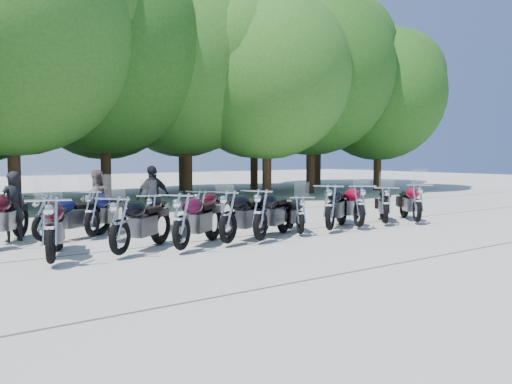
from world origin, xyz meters
TOP-DOWN VIEW (x-y plane):
  - ground at (0.00, 0.00)m, footprint 90.00×90.00m
  - tree_3 at (-3.57, 11.24)m, footprint 8.70×8.70m
  - tree_4 at (0.54, 13.09)m, footprint 9.13×9.13m
  - tree_5 at (4.61, 13.20)m, footprint 9.04×9.04m
  - tree_6 at (7.55, 10.82)m, footprint 8.00×8.00m
  - tree_7 at (11.20, 11.78)m, footprint 8.79×8.79m
  - tree_8 at (15.83, 11.20)m, footprint 7.53×7.53m
  - tree_12 at (1.80, 16.47)m, footprint 7.88×7.88m
  - tree_13 at (6.69, 17.47)m, footprint 8.31×8.31m
  - tree_14 at (10.68, 16.09)m, footprint 8.02×8.02m
  - tree_15 at (16.61, 17.02)m, footprint 9.67×9.67m
  - motorcycle_0 at (-5.37, 0.51)m, footprint 1.63×2.69m
  - motorcycle_1 at (-4.02, 0.58)m, footprint 2.43×2.10m
  - motorcycle_2 at (-2.79, 0.34)m, footprint 2.48×2.15m
  - motorcycle_3 at (-1.55, 0.46)m, footprint 2.59×1.90m
  - motorcycle_4 at (-0.70, 0.38)m, footprint 2.53×2.03m
  - motorcycle_5 at (0.74, 0.63)m, footprint 1.57×2.09m
  - motorcycle_6 at (1.74, 0.60)m, footprint 2.55×2.11m
  - motorcycle_7 at (2.83, 0.59)m, footprint 1.86×2.55m
  - motorcycle_8 at (4.01, 0.67)m, footprint 2.15×2.08m
  - motorcycle_9 at (5.02, 0.34)m, footprint 2.12×2.34m
  - motorcycle_11 at (-4.75, 3.19)m, footprint 2.39×1.55m
  - motorcycle_12 at (-3.61, 3.28)m, footprint 2.19×2.23m
  - motorcycle_13 at (-2.13, 3.13)m, footprint 1.81×2.02m
  - motorcycle_14 at (-0.58, 3.30)m, footprint 2.20×1.62m
  - rider_0 at (-5.22, 4.07)m, footprint 0.70×0.57m
  - rider_1 at (-3.13, 4.31)m, footprint 0.86×0.70m
  - rider_2 at (-1.57, 4.16)m, footprint 1.06×0.52m

SIDE VIEW (x-z plane):
  - ground at x=0.00m, z-range 0.00..0.00m
  - motorcycle_5 at x=0.74m, z-range 0.00..1.16m
  - motorcycle_13 at x=-2.13m, z-range 0.00..1.18m
  - motorcycle_14 at x=-0.58m, z-range 0.00..1.22m
  - motorcycle_8 at x=4.01m, z-range 0.00..1.30m
  - motorcycle_11 at x=-4.75m, z-range 0.00..1.30m
  - motorcycle_12 at x=-3.61m, z-range 0.00..1.36m
  - motorcycle_9 at x=5.02m, z-range 0.00..1.37m
  - motorcycle_1 at x=-4.02m, z-range 0.00..1.40m
  - motorcycle_7 at x=2.83m, z-range 0.00..1.41m
  - motorcycle_4 at x=-0.70m, z-range 0.00..1.43m
  - motorcycle_3 at x=-1.55m, z-range 0.00..1.43m
  - motorcycle_2 at x=-2.79m, z-range 0.00..1.43m
  - motorcycle_6 at x=1.74m, z-range 0.00..1.45m
  - motorcycle_0 at x=-5.37m, z-range 0.00..1.46m
  - rider_1 at x=-3.13m, z-range 0.00..1.65m
  - rider_0 at x=-5.22m, z-range 0.00..1.66m
  - rider_2 at x=-1.57m, z-range 0.00..1.75m
  - tree_8 at x=15.83m, z-range 0.85..10.10m
  - tree_12 at x=1.80m, z-range 0.89..10.56m
  - tree_6 at x=7.55m, z-range 0.90..10.72m
  - tree_14 at x=10.68m, z-range 0.91..10.75m
  - tree_13 at x=6.69m, z-range 0.94..11.14m
  - tree_3 at x=-3.57m, z-range 0.98..11.66m
  - tree_7 at x=11.20m, z-range 0.99..11.79m
  - tree_5 at x=4.61m, z-range 1.02..12.12m
  - tree_4 at x=0.54m, z-range 1.03..12.24m
  - tree_15 at x=16.61m, z-range 1.09..12.96m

